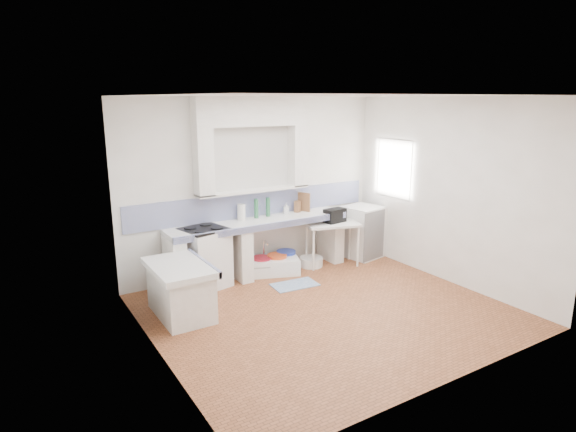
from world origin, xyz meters
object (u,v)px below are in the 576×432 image
sink (269,266)px  fridge (363,232)px  side_table (332,244)px  stove (205,258)px

sink → fridge: size_ratio=1.02×
side_table → fridge: 0.75m
sink → side_table: size_ratio=1.06×
fridge → side_table: bearing=174.9°
sink → fridge: bearing=16.6°
stove → fridge: (2.94, -0.15, 0.02)m
sink → side_table: (1.11, -0.21, 0.26)m
fridge → sink: bearing=164.7°
sink → side_table: bearing=9.8°
stove → fridge: 2.95m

